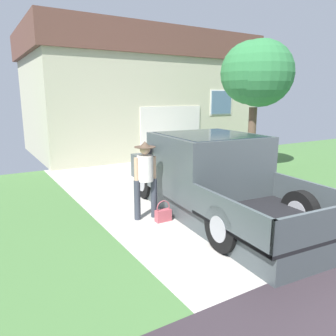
{
  "coord_description": "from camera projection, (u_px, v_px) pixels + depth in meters",
  "views": [
    {
      "loc": [
        -4.63,
        -2.76,
        2.51
      ],
      "look_at": [
        -1.05,
        3.17,
        1.0
      ],
      "focal_mm": 34.95,
      "sensor_mm": 36.0,
      "label": 1
    }
  ],
  "objects": [
    {
      "name": "person_with_hat",
      "position": [
        145.0,
        173.0,
        6.71
      ],
      "size": [
        0.5,
        0.44,
        1.64
      ],
      "rotation": [
        0.0,
        0.0,
        -0.12
      ],
      "color": "#333842",
      "rests_on": "ground"
    },
    {
      "name": "house_with_garage",
      "position": [
        138.0,
        94.0,
        15.63
      ],
      "size": [
        10.0,
        6.16,
        5.26
      ],
      "color": "#B9B799",
      "rests_on": "ground"
    },
    {
      "name": "front_yard_tree",
      "position": [
        256.0,
        74.0,
        11.06
      ],
      "size": [
        2.36,
        2.46,
        4.39
      ],
      "color": "brown",
      "rests_on": "ground"
    },
    {
      "name": "wheeled_trash_bin",
      "position": [
        210.0,
        146.0,
        13.26
      ],
      "size": [
        0.6,
        0.72,
        1.0
      ],
      "color": "navy",
      "rests_on": "ground"
    },
    {
      "name": "pickup_truck",
      "position": [
        209.0,
        177.0,
        7.26
      ],
      "size": [
        2.44,
        5.41,
        1.72
      ],
      "rotation": [
        0.0,
        0.0,
        -0.08
      ],
      "color": "#424A4D",
      "rests_on": "ground"
    },
    {
      "name": "handbag",
      "position": [
        163.0,
        214.0,
        6.71
      ],
      "size": [
        0.33,
        0.14,
        0.45
      ],
      "color": "#B24C56",
      "rests_on": "ground"
    }
  ]
}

